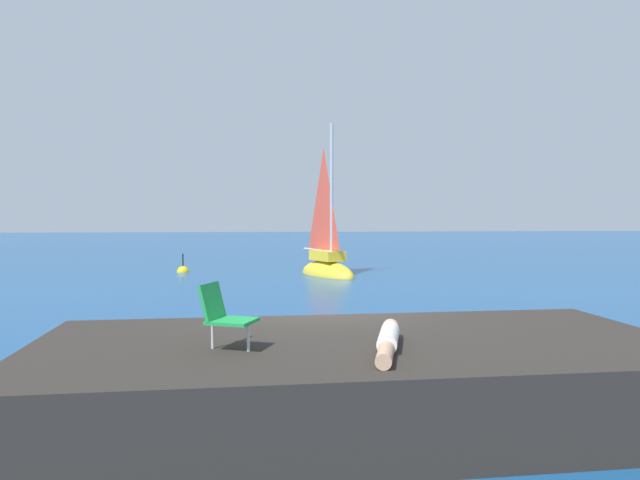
% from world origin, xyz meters
% --- Properties ---
extents(ground_plane, '(160.00, 160.00, 0.00)m').
position_xyz_m(ground_plane, '(0.00, 0.00, 0.00)').
color(ground_plane, navy).
extents(shore_ledge, '(8.46, 4.09, 1.04)m').
position_xyz_m(shore_ledge, '(0.22, -2.68, 0.52)').
color(shore_ledge, '#2D2823').
rests_on(shore_ledge, ground).
extents(boulder_seaward, '(0.95, 1.00, 0.48)m').
position_xyz_m(boulder_seaward, '(-1.70, -0.21, 0.00)').
color(boulder_seaward, '#2A2725').
rests_on(boulder_seaward, ground).
extents(boulder_inland, '(1.18, 1.20, 0.68)m').
position_xyz_m(boulder_inland, '(0.47, -0.40, 0.00)').
color(boulder_inland, '#2B2B23').
rests_on(boulder_inland, ground).
extents(sailboat_near, '(2.79, 3.99, 7.24)m').
position_xyz_m(sailboat_near, '(1.80, 15.09, 0.39)').
color(sailboat_near, yellow).
rests_on(sailboat_near, ground).
extents(person_sunbather, '(0.63, 1.73, 0.25)m').
position_xyz_m(person_sunbather, '(0.47, -3.29, 1.15)').
color(person_sunbather, white).
rests_on(person_sunbather, shore_ledge).
extents(beach_chair, '(0.73, 0.67, 0.80)m').
position_xyz_m(beach_chair, '(-1.50, -3.08, 1.48)').
color(beach_chair, green).
rests_on(beach_chair, shore_ledge).
extents(marker_buoy, '(0.56, 0.56, 1.13)m').
position_xyz_m(marker_buoy, '(-4.69, 17.16, 0.01)').
color(marker_buoy, yellow).
rests_on(marker_buoy, ground).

